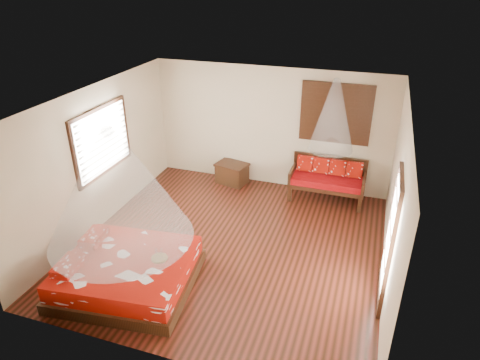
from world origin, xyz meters
name	(u,v)px	position (x,y,z in m)	size (l,w,h in m)	color
room	(231,179)	(0.00, 0.00, 1.40)	(5.54, 5.54, 2.84)	black
bed	(127,272)	(-1.25, -1.60, 0.25)	(2.30, 2.12, 0.64)	black
daybed	(328,178)	(1.44, 2.37, 0.52)	(1.64, 0.73, 0.94)	black
storage_chest	(232,173)	(-0.85, 2.45, 0.25)	(0.83, 0.68, 0.50)	black
shutter_panel	(336,113)	(1.44, 2.72, 1.90)	(1.52, 0.06, 1.32)	black
window_left	(102,141)	(-2.71, 0.20, 1.70)	(0.10, 1.74, 1.34)	black
glazed_door	(389,241)	(2.72, -0.60, 1.07)	(0.08, 1.02, 2.16)	black
wine_tray	(159,256)	(-0.74, -1.40, 0.56)	(0.27, 0.27, 0.22)	brown
mosquito_net_main	(115,186)	(-1.23, -1.60, 1.85)	(2.21, 2.21, 1.80)	white
mosquito_net_daybed	(333,116)	(1.44, 2.25, 2.00)	(0.94, 0.94, 1.50)	white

